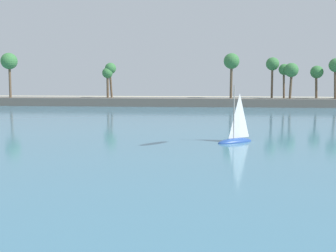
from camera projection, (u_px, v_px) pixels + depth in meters
name	position (u px, v px, depth m)	size (l,w,h in m)	color
sea	(186.00, 114.00, 69.12)	(220.00, 118.69, 0.06)	teal
palm_headland	(205.00, 93.00, 87.60)	(88.69, 6.95, 12.98)	#605B54
sailboat_near_shore	(236.00, 137.00, 39.49)	(4.02, 3.37, 5.90)	#234793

